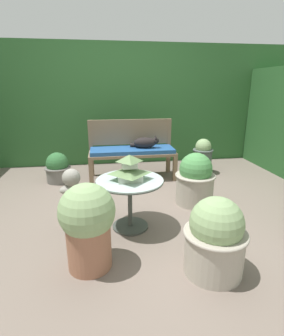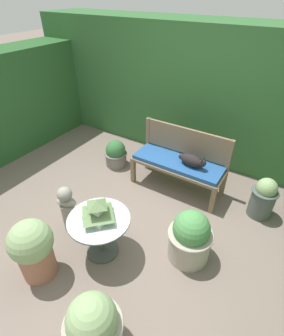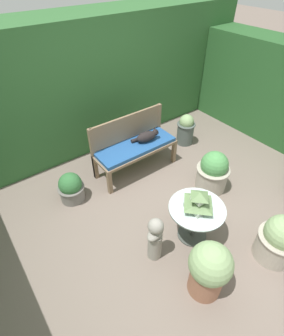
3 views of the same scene
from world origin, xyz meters
The scene contains 13 objects.
ground centered at (0.00, 0.00, 0.00)m, with size 30.00×30.00×0.00m, color #75665B.
foliage_hedge_back centered at (0.00, 2.38, 1.04)m, with size 6.40×0.96×2.09m, color #336633.
garden_bench centered at (0.18, 1.04, 0.41)m, with size 1.31×0.48×0.48m.
bench_backrest centered at (0.18, 1.26, 0.63)m, with size 1.31×0.06×0.89m.
cat centered at (0.39, 1.03, 0.56)m, with size 0.43×0.23×0.19m.
patio_table centered at (-0.01, -0.44, 0.41)m, with size 0.66×0.66×0.52m.
pagoda_birdhouse centered at (-0.01, -0.44, 0.62)m, with size 0.31×0.31×0.25m.
garden_bust centered at (-0.57, -0.37, 0.33)m, with size 0.28×0.21×0.63m.
potted_plant_bench_left centered at (0.83, 0.03, 0.30)m, with size 0.49×0.49×0.63m.
potted_plant_table_near centered at (0.55, -1.20, 0.29)m, with size 0.48×0.48×0.62m.
potted_plant_table_far centered at (-0.40, -0.99, 0.38)m, with size 0.43×0.43×0.70m.
potted_plant_hedge_corner centered at (1.35, 1.12, 0.28)m, with size 0.33×0.33×0.57m.
potted_plant_bench_right centered at (-0.94, 1.05, 0.21)m, with size 0.38×0.38×0.45m.
Camera 3 is at (-1.71, -1.65, 2.80)m, focal length 28.00 mm.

